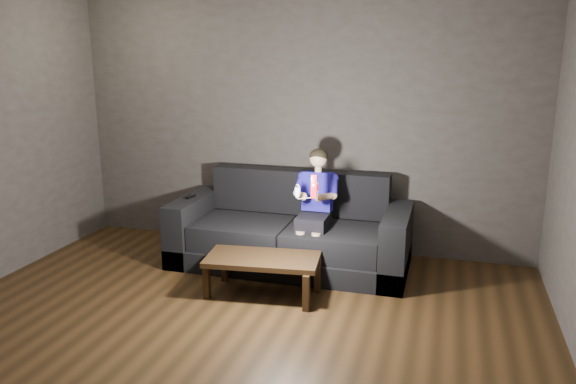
% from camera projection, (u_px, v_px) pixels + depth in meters
% --- Properties ---
extents(floor, '(5.00, 5.00, 0.00)m').
position_uv_depth(floor, '(207.00, 356.00, 4.01)').
color(floor, black).
rests_on(floor, ground).
extents(back_wall, '(5.00, 0.04, 2.70)m').
position_uv_depth(back_wall, '(299.00, 125.00, 6.01)').
color(back_wall, '#36332F').
rests_on(back_wall, ground).
extents(sofa, '(2.36, 1.02, 0.91)m').
position_uv_depth(sofa, '(291.00, 236.00, 5.70)').
color(sofa, black).
rests_on(sofa, floor).
extents(child, '(0.43, 0.53, 1.06)m').
position_uv_depth(child, '(316.00, 198.00, 5.45)').
color(child, black).
rests_on(child, sofa).
extents(wii_remote_red, '(0.06, 0.08, 0.21)m').
position_uv_depth(wii_remote_red, '(314.00, 187.00, 5.00)').
color(wii_remote_red, red).
rests_on(wii_remote_red, child).
extents(nunchuk_white, '(0.07, 0.09, 0.14)m').
position_uv_depth(nunchuk_white, '(298.00, 191.00, 5.06)').
color(nunchuk_white, white).
rests_on(nunchuk_white, child).
extents(wii_remote_black, '(0.06, 0.14, 0.03)m').
position_uv_depth(wii_remote_black, '(191.00, 197.00, 5.82)').
color(wii_remote_black, black).
rests_on(wii_remote_black, sofa).
extents(coffee_table, '(1.04, 0.60, 0.36)m').
position_uv_depth(coffee_table, '(263.00, 262.00, 4.95)').
color(coffee_table, black).
rests_on(coffee_table, floor).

